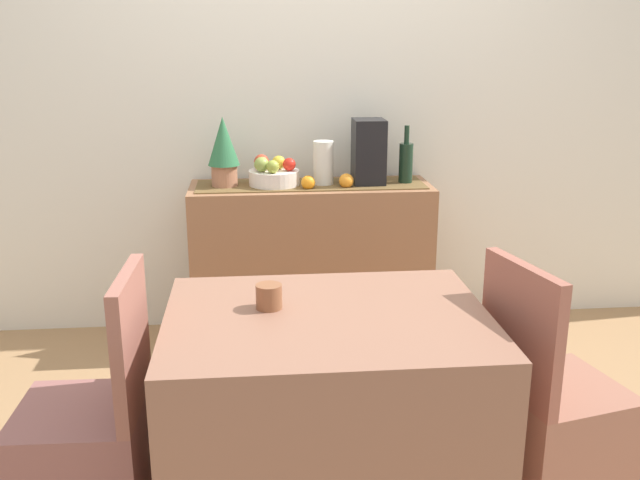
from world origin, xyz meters
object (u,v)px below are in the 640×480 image
object	(u,v)px
dining_table	(327,418)
chair_by_corner	(551,434)
sideboard_console	(311,263)
ceramic_vase	(323,163)
wine_bottle	(406,162)
potted_plant	(223,149)
chair_near_window	(89,459)
coffee_cup	(269,296)
fruit_bowl	(274,178)
coffee_maker	(369,152)

from	to	relation	value
dining_table	chair_by_corner	world-z (taller)	chair_by_corner
sideboard_console	ceramic_vase	size ratio (longest dim) A/B	5.49
ceramic_vase	dining_table	distance (m)	1.61
wine_bottle	potted_plant	xyz separation A→B (m)	(-0.93, -0.00, 0.08)
chair_near_window	chair_by_corner	distance (m)	1.56
chair_near_window	coffee_cup	bearing A→B (deg)	7.09
fruit_bowl	dining_table	size ratio (longest dim) A/B	0.25
fruit_bowl	potted_plant	distance (m)	0.29
potted_plant	chair_by_corner	xyz separation A→B (m)	(1.15, -1.50, -0.77)
coffee_cup	wine_bottle	bearing A→B (deg)	62.26
wine_bottle	ceramic_vase	bearing A→B (deg)	180.00
ceramic_vase	chair_near_window	bearing A→B (deg)	-121.44
ceramic_vase	coffee_maker	bearing A→B (deg)	0.00
sideboard_console	wine_bottle	bearing A→B (deg)	0.00
chair_near_window	sideboard_console	bearing A→B (deg)	60.40
fruit_bowl	coffee_cup	size ratio (longest dim) A/B	3.03
wine_bottle	dining_table	xyz separation A→B (m)	(-0.57, -1.50, -0.58)
dining_table	coffee_maker	bearing A→B (deg)	76.09
chair_near_window	chair_by_corner	bearing A→B (deg)	-0.12
wine_bottle	coffee_maker	bearing A→B (deg)	180.00
fruit_bowl	ceramic_vase	world-z (taller)	ceramic_vase
sideboard_console	chair_by_corner	bearing A→B (deg)	-64.81
dining_table	potted_plant	bearing A→B (deg)	103.78
wine_bottle	coffee_cup	distance (m)	1.62
coffee_cup	chair_near_window	distance (m)	0.79
coffee_maker	ceramic_vase	bearing A→B (deg)	180.00
ceramic_vase	coffee_cup	world-z (taller)	ceramic_vase
chair_by_corner	dining_table	bearing A→B (deg)	179.72
sideboard_console	potted_plant	xyz separation A→B (m)	(-0.44, -0.00, 0.61)
potted_plant	chair_near_window	bearing A→B (deg)	-105.35
potted_plant	chair_by_corner	bearing A→B (deg)	-52.65
coffee_maker	dining_table	world-z (taller)	coffee_maker
dining_table	wine_bottle	bearing A→B (deg)	69.27
fruit_bowl	chair_by_corner	world-z (taller)	fruit_bowl
wine_bottle	coffee_cup	size ratio (longest dim) A/B	3.53
coffee_maker	coffee_cup	bearing A→B (deg)	-111.22
potted_plant	coffee_cup	bearing A→B (deg)	-82.59
sideboard_console	coffee_maker	world-z (taller)	coffee_maker
wine_bottle	coffee_cup	world-z (taller)	wine_bottle
fruit_bowl	potted_plant	size ratio (longest dim) A/B	0.73
sideboard_console	ceramic_vase	xyz separation A→B (m)	(0.06, 0.00, 0.53)
wine_bottle	potted_plant	world-z (taller)	potted_plant
chair_near_window	ceramic_vase	bearing A→B (deg)	58.56
ceramic_vase	coffee_cup	xyz separation A→B (m)	(-0.32, -1.42, -0.17)
dining_table	coffee_cup	distance (m)	0.45
wine_bottle	chair_by_corner	bearing A→B (deg)	-81.96
wine_bottle	chair_near_window	size ratio (longest dim) A/B	0.33
fruit_bowl	dining_table	distance (m)	1.59
potted_plant	coffee_maker	bearing A→B (deg)	0.00
sideboard_console	wine_bottle	size ratio (longest dim) A/B	4.14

